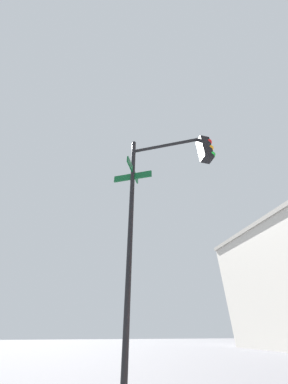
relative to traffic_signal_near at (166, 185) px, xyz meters
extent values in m
cylinder|color=black|center=(-0.43, -0.80, -1.28)|extent=(0.12, 0.12, 6.32)
cylinder|color=black|center=(0.06, 0.11, 1.48)|extent=(1.05, 1.88, 0.09)
cube|color=black|center=(0.54, 1.03, 1.03)|extent=(0.28, 0.28, 0.80)
sphere|color=red|center=(0.62, 1.16, 1.28)|extent=(0.18, 0.18, 0.18)
sphere|color=orange|center=(0.62, 1.16, 1.03)|extent=(0.18, 0.18, 0.18)
sphere|color=green|center=(0.62, 1.16, 0.78)|extent=(0.18, 0.18, 0.18)
cube|color=#0F5128|center=(-0.43, -0.80, 0.47)|extent=(0.55, 0.99, 0.20)
cube|color=#0F5128|center=(-0.43, -0.80, 0.69)|extent=(0.90, 0.50, 0.20)
camera|label=1|loc=(3.93, -1.54, -3.14)|focal=18.79mm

